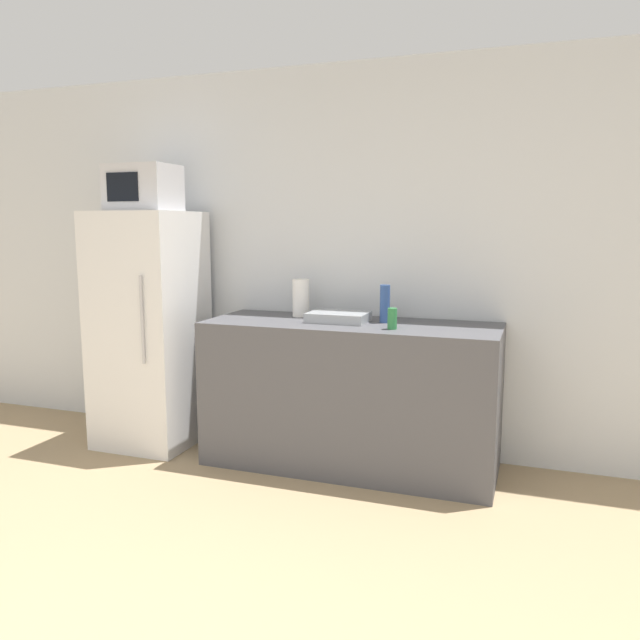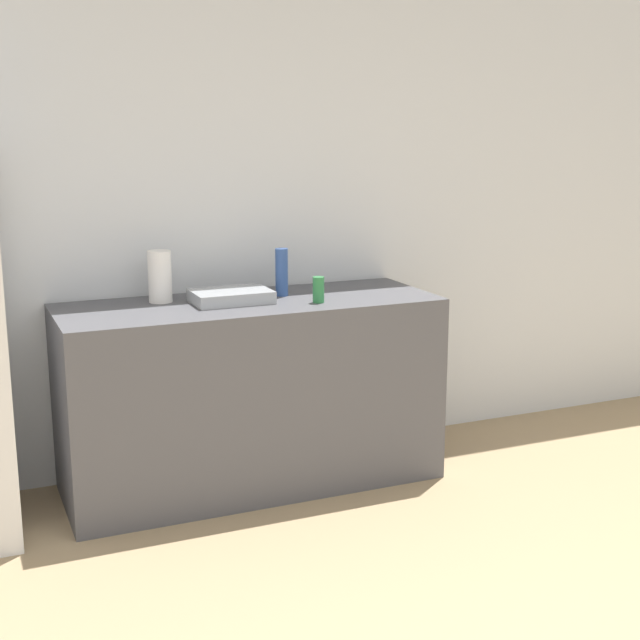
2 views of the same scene
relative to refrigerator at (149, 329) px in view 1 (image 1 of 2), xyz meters
The scene contains 8 objects.
wall_back 1.61m from the refrigerator, 15.76° to the left, with size 8.00×0.06×2.60m, color silver.
refrigerator is the anchor object (origin of this frame).
microwave 0.97m from the refrigerator, 108.28° to the right, with size 0.44×0.34×0.31m.
counter 1.51m from the refrigerator, ahead, with size 1.85×0.67×0.94m, color #4C4C51.
sink_basin 1.39m from the refrigerator, ahead, with size 0.37×0.26×0.06m, color #9EA3A8.
bottle_tall 1.69m from the refrigerator, ahead, with size 0.06×0.06×0.24m, color #2D4C8C.
bottle_short 1.78m from the refrigerator, ahead, with size 0.06×0.06×0.13m, color #2D7F42.
paper_towel_roll 1.11m from the refrigerator, 10.56° to the left, with size 0.11×0.11×0.25m, color white.
Camera 1 is at (1.09, -0.92, 1.54)m, focal length 35.00 mm.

